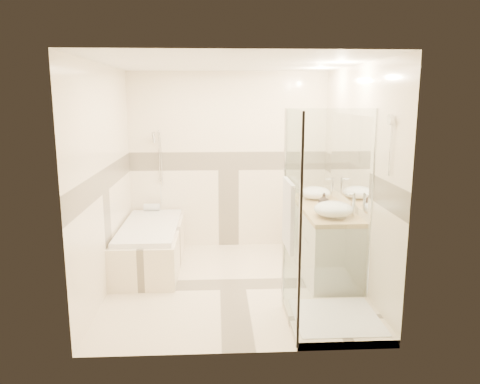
{
  "coord_description": "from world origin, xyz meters",
  "views": [
    {
      "loc": [
        -0.18,
        -5.13,
        2.14
      ],
      "look_at": [
        0.1,
        0.25,
        1.05
      ],
      "focal_mm": 35.0,
      "sensor_mm": 36.0,
      "label": 1
    }
  ],
  "objects_px": {
    "shower_enclosure": "(323,272)",
    "vessel_sink_far": "(333,209)",
    "amenity_bottle_a": "(324,201)",
    "vanity": "(323,240)",
    "amenity_bottle_b": "(324,200)",
    "vessel_sink_near": "(315,193)",
    "bathtub": "(151,244)"
  },
  "relations": [
    {
      "from": "vessel_sink_near",
      "to": "amenity_bottle_b",
      "type": "height_order",
      "value": "amenity_bottle_b"
    },
    {
      "from": "vessel_sink_near",
      "to": "amenity_bottle_a",
      "type": "bearing_deg",
      "value": -90.0
    },
    {
      "from": "bathtub",
      "to": "vessel_sink_near",
      "type": "bearing_deg",
      "value": 2.58
    },
    {
      "from": "shower_enclosure",
      "to": "amenity_bottle_b",
      "type": "height_order",
      "value": "shower_enclosure"
    },
    {
      "from": "bathtub",
      "to": "vessel_sink_far",
      "type": "relative_size",
      "value": 3.92
    },
    {
      "from": "amenity_bottle_b",
      "to": "amenity_bottle_a",
      "type": "bearing_deg",
      "value": 90.0
    },
    {
      "from": "vanity",
      "to": "shower_enclosure",
      "type": "distance_m",
      "value": 1.31
    },
    {
      "from": "shower_enclosure",
      "to": "bathtub",
      "type": "bearing_deg",
      "value": 138.9
    },
    {
      "from": "bathtub",
      "to": "amenity_bottle_b",
      "type": "relative_size",
      "value": 9.79
    },
    {
      "from": "bathtub",
      "to": "amenity_bottle_a",
      "type": "xyz_separation_m",
      "value": [
        2.13,
        -0.39,
        0.62
      ]
    },
    {
      "from": "amenity_bottle_b",
      "to": "vessel_sink_far",
      "type": "bearing_deg",
      "value": -90.0
    },
    {
      "from": "bathtub",
      "to": "vanity",
      "type": "relative_size",
      "value": 1.05
    },
    {
      "from": "shower_enclosure",
      "to": "vanity",
      "type": "bearing_deg",
      "value": 77.03
    },
    {
      "from": "shower_enclosure",
      "to": "amenity_bottle_b",
      "type": "relative_size",
      "value": 11.75
    },
    {
      "from": "vessel_sink_far",
      "to": "amenity_bottle_b",
      "type": "xyz_separation_m",
      "value": [
        0.0,
        0.46,
        0.0
      ]
    },
    {
      "from": "vessel_sink_near",
      "to": "amenity_bottle_b",
      "type": "relative_size",
      "value": 2.29
    },
    {
      "from": "bathtub",
      "to": "vanity",
      "type": "xyz_separation_m",
      "value": [
        2.15,
        -0.35,
        0.12
      ]
    },
    {
      "from": "vessel_sink_near",
      "to": "amenity_bottle_b",
      "type": "xyz_separation_m",
      "value": [
        0.0,
        -0.48,
        0.01
      ]
    },
    {
      "from": "vanity",
      "to": "vessel_sink_near",
      "type": "relative_size",
      "value": 4.08
    },
    {
      "from": "vessel_sink_far",
      "to": "amenity_bottle_a",
      "type": "bearing_deg",
      "value": 90.0
    },
    {
      "from": "bathtub",
      "to": "shower_enclosure",
      "type": "xyz_separation_m",
      "value": [
        1.86,
        -1.62,
        0.2
      ]
    },
    {
      "from": "shower_enclosure",
      "to": "vessel_sink_far",
      "type": "height_order",
      "value": "shower_enclosure"
    },
    {
      "from": "vessel_sink_far",
      "to": "amenity_bottle_b",
      "type": "relative_size",
      "value": 2.5
    },
    {
      "from": "bathtub",
      "to": "amenity_bottle_a",
      "type": "height_order",
      "value": "amenity_bottle_a"
    },
    {
      "from": "vanity",
      "to": "amenity_bottle_a",
      "type": "distance_m",
      "value": 0.5
    },
    {
      "from": "bathtub",
      "to": "vessel_sink_far",
      "type": "height_order",
      "value": "vessel_sink_far"
    },
    {
      "from": "vanity",
      "to": "amenity_bottle_a",
      "type": "relative_size",
      "value": 10.99
    },
    {
      "from": "vessel_sink_far",
      "to": "shower_enclosure",
      "type": "bearing_deg",
      "value": -109.47
    },
    {
      "from": "amenity_bottle_b",
      "to": "shower_enclosure",
      "type": "bearing_deg",
      "value": -102.49
    },
    {
      "from": "shower_enclosure",
      "to": "vessel_sink_near",
      "type": "bearing_deg",
      "value": 80.97
    },
    {
      "from": "vanity",
      "to": "amenity_bottle_a",
      "type": "height_order",
      "value": "amenity_bottle_a"
    },
    {
      "from": "vessel_sink_near",
      "to": "amenity_bottle_a",
      "type": "xyz_separation_m",
      "value": [
        0.0,
        -0.48,
        -0.01
      ]
    }
  ]
}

